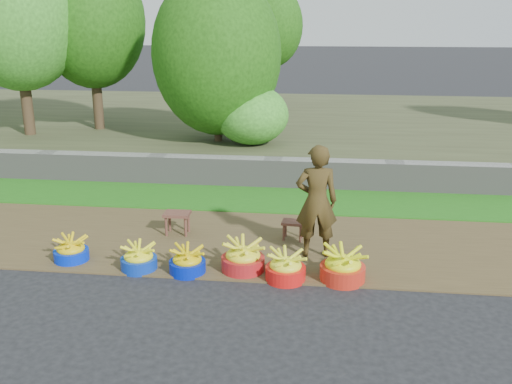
# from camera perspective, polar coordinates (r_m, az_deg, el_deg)

# --- Properties ---
(ground_plane) EXTENTS (120.00, 120.00, 0.00)m
(ground_plane) POSITION_cam_1_polar(r_m,az_deg,el_deg) (6.98, -1.39, -9.02)
(ground_plane) COLOR black
(ground_plane) RESTS_ON ground
(dirt_shoulder) EXTENTS (80.00, 2.50, 0.02)m
(dirt_shoulder) POSITION_cam_1_polar(r_m,az_deg,el_deg) (8.11, -0.13, -5.11)
(dirt_shoulder) COLOR brown
(dirt_shoulder) RESTS_ON ground
(grass_verge) EXTENTS (80.00, 1.50, 0.04)m
(grass_verge) POSITION_cam_1_polar(r_m,az_deg,el_deg) (9.98, 1.26, -0.75)
(grass_verge) COLOR #226D16
(grass_verge) RESTS_ON ground
(retaining_wall) EXTENTS (80.00, 0.35, 0.55)m
(retaining_wall) POSITION_cam_1_polar(r_m,az_deg,el_deg) (10.71, 1.72, 1.93)
(retaining_wall) COLOR gray
(retaining_wall) RESTS_ON ground
(earth_bank) EXTENTS (80.00, 10.00, 0.50)m
(earth_bank) POSITION_cam_1_polar(r_m,az_deg,el_deg) (15.49, 3.37, 6.54)
(earth_bank) COLOR #42472A
(earth_bank) RESTS_ON ground
(basin_a) EXTENTS (0.45, 0.45, 0.34)m
(basin_a) POSITION_cam_1_polar(r_m,az_deg,el_deg) (7.87, -18.01, -5.60)
(basin_a) COLOR #0225D2
(basin_a) RESTS_ON ground
(basin_b) EXTENTS (0.46, 0.46, 0.34)m
(basin_b) POSITION_cam_1_polar(r_m,az_deg,el_deg) (7.40, -11.65, -6.53)
(basin_b) COLOR #0B30A7
(basin_b) RESTS_ON ground
(basin_c) EXTENTS (0.45, 0.45, 0.34)m
(basin_c) POSITION_cam_1_polar(r_m,az_deg,el_deg) (7.21, -6.89, -6.94)
(basin_c) COLOR #031BB2
(basin_c) RESTS_ON ground
(basin_d) EXTENTS (0.55, 0.55, 0.41)m
(basin_d) POSITION_cam_1_polar(r_m,az_deg,el_deg) (7.19, -1.30, -6.60)
(basin_d) COLOR #A91A1D
(basin_d) RESTS_ON ground
(basin_e) EXTENTS (0.49, 0.49, 0.37)m
(basin_e) POSITION_cam_1_polar(r_m,az_deg,el_deg) (6.98, 2.98, -7.57)
(basin_e) COLOR red
(basin_e) RESTS_ON ground
(basin_f) EXTENTS (0.55, 0.55, 0.41)m
(basin_f) POSITION_cam_1_polar(r_m,az_deg,el_deg) (7.02, 8.67, -7.40)
(basin_f) COLOR red
(basin_f) RESTS_ON ground
(stool_left) EXTENTS (0.38, 0.29, 0.33)m
(stool_left) POSITION_cam_1_polar(r_m,az_deg,el_deg) (8.40, -7.89, -2.47)
(stool_left) COLOR brown
(stool_left) RESTS_ON dirt_shoulder
(stool_right) EXTENTS (0.33, 0.27, 0.28)m
(stool_right) POSITION_cam_1_polar(r_m,az_deg,el_deg) (8.15, 3.72, -3.29)
(stool_right) COLOR brown
(stool_right) RESTS_ON dirt_shoulder
(vendor_woman) EXTENTS (0.59, 0.43, 1.51)m
(vendor_woman) POSITION_cam_1_polar(r_m,az_deg,el_deg) (7.46, 6.08, -0.94)
(vendor_woman) COLOR black
(vendor_woman) RESTS_ON dirt_shoulder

